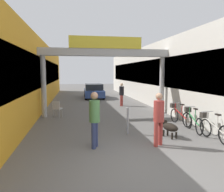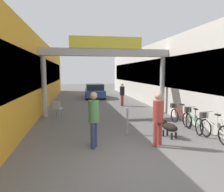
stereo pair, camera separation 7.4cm
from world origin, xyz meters
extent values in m
plane|color=#605E5B|center=(0.00, 0.00, 0.00)|extent=(80.00, 80.00, 0.00)
cube|color=gold|center=(-5.10, 11.00, 2.19)|extent=(3.00, 26.00, 4.37)
cube|color=black|center=(-3.62, 11.00, 2.41)|extent=(0.04, 23.40, 1.75)
cube|color=beige|center=(5.10, 11.00, 2.19)|extent=(3.00, 26.00, 4.37)
cube|color=black|center=(3.62, 11.00, 2.41)|extent=(0.04, 23.40, 1.75)
cylinder|color=#B2B2B2|center=(-3.35, 6.85, 1.64)|extent=(0.28, 0.28, 3.29)
cylinder|color=#B2B2B2|center=(3.35, 6.85, 1.64)|extent=(0.28, 0.28, 3.29)
cube|color=#B2B2B2|center=(0.00, 6.85, 3.49)|extent=(7.40, 0.44, 0.41)
cube|color=yellow|center=(0.00, 6.65, 4.01)|extent=(3.96, 0.10, 0.64)
cylinder|color=#99332D|center=(0.84, 1.27, 0.41)|extent=(0.19, 0.19, 0.82)
cylinder|color=#99332D|center=(1.05, 1.39, 0.41)|extent=(0.19, 0.19, 0.82)
cylinder|color=#99332D|center=(0.94, 1.33, 1.15)|extent=(0.47, 0.47, 0.67)
sphere|color=tan|center=(0.94, 1.33, 1.64)|extent=(0.32, 0.32, 0.23)
cylinder|color=navy|center=(-1.17, 1.41, 0.42)|extent=(0.18, 0.18, 0.84)
cylinder|color=navy|center=(-1.08, 1.63, 0.42)|extent=(0.18, 0.18, 0.84)
cylinder|color=#4C7F47|center=(-1.12, 1.52, 1.18)|extent=(0.44, 0.44, 0.69)
sphere|color=tan|center=(-1.12, 1.52, 1.68)|extent=(0.31, 0.31, 0.24)
cylinder|color=#99332D|center=(1.55, 9.81, 0.38)|extent=(0.19, 0.19, 0.77)
cylinder|color=#99332D|center=(1.66, 10.02, 0.38)|extent=(0.19, 0.19, 0.77)
cylinder|color=black|center=(1.61, 9.91, 1.09)|extent=(0.46, 0.46, 0.63)
sphere|color=beige|center=(1.61, 9.91, 1.54)|extent=(0.30, 0.30, 0.22)
ellipsoid|color=black|center=(1.72, 2.13, 0.39)|extent=(0.55, 0.81, 0.30)
sphere|color=black|center=(1.62, 2.45, 0.49)|extent=(0.32, 0.32, 0.25)
sphere|color=white|center=(1.65, 2.35, 0.37)|extent=(0.23, 0.23, 0.18)
cylinder|color=black|center=(1.56, 2.32, 0.12)|extent=(0.09, 0.09, 0.24)
cylinder|color=black|center=(1.75, 2.38, 0.12)|extent=(0.09, 0.09, 0.24)
cylinder|color=black|center=(1.70, 1.89, 0.12)|extent=(0.09, 0.09, 0.24)
cylinder|color=black|center=(1.89, 1.95, 0.12)|extent=(0.09, 0.09, 0.24)
torus|color=black|center=(3.09, 2.01, 0.34)|extent=(0.08, 0.67, 0.67)
cube|color=beige|center=(3.11, 1.50, 0.52)|extent=(0.07, 0.94, 0.34)
cylinder|color=beige|center=(3.12, 1.38, 0.74)|extent=(0.03, 0.03, 0.42)
cube|color=black|center=(3.12, 1.38, 0.96)|extent=(0.11, 0.22, 0.05)
cylinder|color=beige|center=(3.10, 1.95, 0.72)|extent=(0.03, 0.03, 0.46)
cylinder|color=gray|center=(3.10, 1.95, 0.96)|extent=(0.46, 0.05, 0.03)
cube|color=#332D28|center=(3.09, 2.15, 0.80)|extent=(0.25, 0.21, 0.20)
torus|color=black|center=(3.08, 3.22, 0.34)|extent=(0.13, 0.67, 0.67)
torus|color=black|center=(2.95, 2.21, 0.34)|extent=(0.13, 0.67, 0.67)
cube|color=#338C4C|center=(3.02, 2.71, 0.52)|extent=(0.15, 0.94, 0.34)
cylinder|color=#338C4C|center=(3.00, 2.59, 0.74)|extent=(0.04, 0.04, 0.42)
cube|color=black|center=(3.00, 2.59, 0.96)|extent=(0.13, 0.23, 0.05)
cylinder|color=#338C4C|center=(3.07, 3.16, 0.72)|extent=(0.04, 0.04, 0.46)
cylinder|color=gray|center=(3.07, 3.16, 0.96)|extent=(0.46, 0.09, 0.03)
cube|color=#332D28|center=(3.10, 3.36, 0.80)|extent=(0.26, 0.23, 0.20)
torus|color=black|center=(3.00, 4.41, 0.34)|extent=(0.11, 0.67, 0.67)
torus|color=black|center=(3.09, 3.40, 0.34)|extent=(0.11, 0.67, 0.67)
cube|color=red|center=(3.05, 3.91, 0.52)|extent=(0.12, 0.94, 0.34)
cylinder|color=red|center=(3.06, 3.79, 0.74)|extent=(0.03, 0.03, 0.42)
cube|color=black|center=(3.06, 3.79, 0.96)|extent=(0.12, 0.23, 0.05)
cylinder|color=red|center=(3.01, 4.35, 0.72)|extent=(0.03, 0.03, 0.46)
cylinder|color=gray|center=(3.01, 4.35, 0.96)|extent=(0.46, 0.07, 0.03)
cube|color=#332D28|center=(2.99, 4.55, 0.80)|extent=(0.26, 0.22, 0.20)
cylinder|color=gray|center=(0.28, 2.85, 0.49)|extent=(0.10, 0.10, 0.99)
sphere|color=gray|center=(0.28, 2.85, 1.02)|extent=(0.10, 0.10, 0.10)
cylinder|color=gray|center=(-2.72, 6.80, 0.23)|extent=(0.04, 0.04, 0.45)
cylinder|color=gray|center=(-2.40, 6.68, 0.23)|extent=(0.04, 0.04, 0.45)
cylinder|color=gray|center=(-2.84, 6.49, 0.23)|extent=(0.04, 0.04, 0.45)
cylinder|color=gray|center=(-2.53, 6.36, 0.23)|extent=(0.04, 0.04, 0.45)
cube|color=silver|center=(-2.62, 6.58, 0.47)|extent=(0.52, 0.52, 0.04)
cube|color=silver|center=(-2.69, 6.42, 0.69)|extent=(0.39, 0.18, 0.40)
cube|color=#2D478C|center=(0.10, 15.23, 0.48)|extent=(1.87, 4.05, 0.60)
cube|color=#1E2328|center=(0.09, 15.08, 1.06)|extent=(1.64, 2.24, 0.55)
cylinder|color=black|center=(-0.66, 16.70, 0.30)|extent=(0.22, 0.61, 0.60)
cylinder|color=black|center=(0.93, 16.66, 0.30)|extent=(0.22, 0.61, 0.60)
cylinder|color=black|center=(-0.74, 13.80, 0.30)|extent=(0.22, 0.61, 0.60)
cylinder|color=black|center=(0.85, 13.76, 0.30)|extent=(0.22, 0.61, 0.60)
camera|label=1|loc=(-1.75, -5.26, 2.40)|focal=35.00mm
camera|label=2|loc=(-1.68, -5.27, 2.40)|focal=35.00mm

